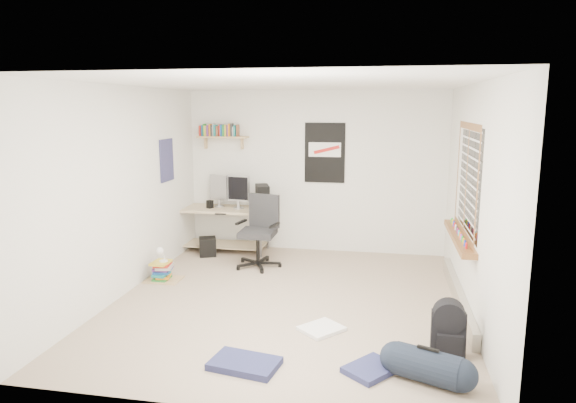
% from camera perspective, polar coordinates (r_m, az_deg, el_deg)
% --- Properties ---
extents(floor, '(4.00, 4.50, 0.01)m').
position_cam_1_polar(floor, '(6.14, 0.02, -11.03)').
color(floor, gray).
rests_on(floor, ground).
extents(ceiling, '(4.00, 4.50, 0.01)m').
position_cam_1_polar(ceiling, '(5.72, 0.03, 13.05)').
color(ceiling, white).
rests_on(ceiling, ground).
extents(back_wall, '(4.00, 0.01, 2.50)m').
position_cam_1_polar(back_wall, '(8.00, 3.03, 3.31)').
color(back_wall, silver).
rests_on(back_wall, ground).
extents(left_wall, '(0.01, 4.50, 2.50)m').
position_cam_1_polar(left_wall, '(6.48, -17.69, 1.11)').
color(left_wall, silver).
rests_on(left_wall, ground).
extents(right_wall, '(0.01, 4.50, 2.50)m').
position_cam_1_polar(right_wall, '(5.78, 19.95, -0.10)').
color(right_wall, silver).
rests_on(right_wall, ground).
extents(desk, '(1.47, 0.74, 0.65)m').
position_cam_1_polar(desk, '(8.16, -7.11, -2.94)').
color(desk, tan).
rests_on(desk, floor).
extents(monitor_left, '(0.36, 0.23, 0.39)m').
position_cam_1_polar(monitor_left, '(8.15, -7.64, 0.46)').
color(monitor_left, '#AEADB2').
rests_on(monitor_left, desk).
extents(monitor_right, '(0.38, 0.15, 0.40)m').
position_cam_1_polar(monitor_right, '(7.98, -5.54, 0.35)').
color(monitor_right, '#98999D').
rests_on(monitor_right, desk).
extents(pc_tower, '(0.31, 0.43, 0.41)m').
position_cam_1_polar(pc_tower, '(7.96, -2.85, 0.38)').
color(pc_tower, black).
rests_on(pc_tower, desk).
extents(keyboard, '(0.41, 0.20, 0.02)m').
position_cam_1_polar(keyboard, '(7.83, -6.66, -1.31)').
color(keyboard, black).
rests_on(keyboard, desk).
extents(speaker_left, '(0.11, 0.11, 0.16)m').
position_cam_1_polar(speaker_left, '(8.10, -8.67, -0.45)').
color(speaker_left, black).
rests_on(speaker_left, desk).
extents(speaker_right, '(0.11, 0.11, 0.19)m').
position_cam_1_polar(speaker_right, '(7.91, -3.06, -0.51)').
color(speaker_right, black).
rests_on(speaker_right, desk).
extents(office_chair, '(0.80, 0.80, 1.03)m').
position_cam_1_polar(office_chair, '(7.27, -3.39, -3.53)').
color(office_chair, '#252528').
rests_on(office_chair, floor).
extents(wall_shelf, '(0.80, 0.22, 0.24)m').
position_cam_1_polar(wall_shelf, '(8.17, -7.26, 7.12)').
color(wall_shelf, tan).
rests_on(wall_shelf, back_wall).
extents(poster_back_wall, '(0.62, 0.03, 0.92)m').
position_cam_1_polar(poster_back_wall, '(7.93, 4.10, 5.41)').
color(poster_back_wall, black).
rests_on(poster_back_wall, back_wall).
extents(poster_left_wall, '(0.02, 0.42, 0.60)m').
position_cam_1_polar(poster_left_wall, '(7.50, -13.33, 4.48)').
color(poster_left_wall, navy).
rests_on(poster_left_wall, left_wall).
extents(window, '(0.10, 1.50, 1.26)m').
position_cam_1_polar(window, '(6.04, 19.11, 2.30)').
color(window, brown).
rests_on(window, right_wall).
extents(baseboard_heater, '(0.08, 2.50, 0.18)m').
position_cam_1_polar(baseboard_heater, '(6.36, 18.41, -9.91)').
color(baseboard_heater, '#B7B2A8').
rests_on(baseboard_heater, floor).
extents(backpack, '(0.32, 0.26, 0.41)m').
position_cam_1_polar(backpack, '(5.08, 17.35, -13.84)').
color(backpack, black).
rests_on(backpack, floor).
extents(duffel_bag, '(0.37, 0.37, 0.55)m').
position_cam_1_polar(duffel_bag, '(4.60, 15.21, -17.22)').
color(duffel_bag, black).
rests_on(duffel_bag, floor).
extents(tshirt, '(0.52, 0.53, 0.04)m').
position_cam_1_polar(tshirt, '(5.40, 3.74, -13.92)').
color(tshirt, silver).
rests_on(tshirt, floor).
extents(jeans_a, '(0.64, 0.47, 0.06)m').
position_cam_1_polar(jeans_a, '(4.73, -4.84, -17.52)').
color(jeans_a, '#21254C').
rests_on(jeans_a, floor).
extents(jeans_b, '(0.53, 0.55, 0.05)m').
position_cam_1_polar(jeans_b, '(4.70, 9.21, -17.91)').
color(jeans_b, navy).
rests_on(jeans_b, floor).
extents(book_stack, '(0.57, 0.52, 0.32)m').
position_cam_1_polar(book_stack, '(6.98, -13.69, -7.32)').
color(book_stack, brown).
rests_on(book_stack, floor).
extents(desk_lamp, '(0.14, 0.20, 0.18)m').
position_cam_1_polar(desk_lamp, '(6.89, -13.69, -5.56)').
color(desk_lamp, silver).
rests_on(desk_lamp, book_stack).
extents(subwoofer, '(0.32, 0.32, 0.28)m').
position_cam_1_polar(subwoofer, '(7.97, -8.92, -4.98)').
color(subwoofer, black).
rests_on(subwoofer, floor).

